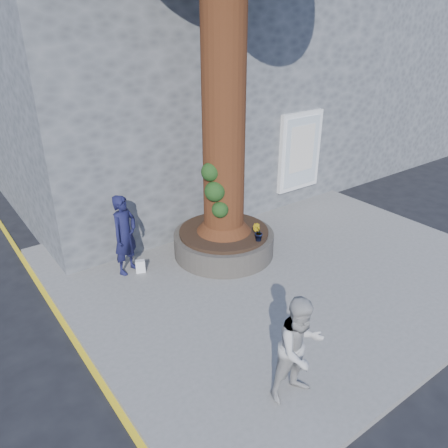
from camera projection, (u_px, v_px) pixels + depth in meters
ground at (252, 311)px, 8.41m from camera, size 120.00×120.00×0.00m
pavement at (275, 264)px, 9.91m from camera, size 9.00×8.00×0.12m
yellow_line at (78, 347)px, 7.50m from camera, size 0.10×30.00×0.01m
stone_shop at (169, 86)px, 13.61m from camera, size 10.30×8.30×6.30m
neighbour_shop at (338, 73)px, 17.96m from camera, size 6.00×8.00×6.00m
planter at (224, 242)px, 10.11m from camera, size 2.30×2.30×0.60m
man at (125, 235)px, 9.15m from camera, size 0.76×0.65×1.76m
woman at (300, 349)px, 6.09m from camera, size 0.87×0.71×1.66m
shopping_bag at (140, 266)px, 9.42m from camera, size 0.23×0.19×0.28m
plant_a at (230, 203)px, 10.95m from camera, size 0.20×0.22×0.34m
plant_b at (258, 232)px, 9.43m from camera, size 0.30×0.30×0.39m
plant_c at (229, 210)px, 10.59m from camera, size 0.25×0.25×0.33m
plant_d at (227, 205)px, 10.91m from camera, size 0.36×0.36×0.30m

